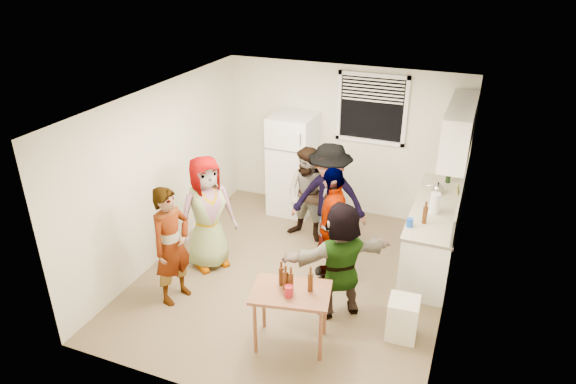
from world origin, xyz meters
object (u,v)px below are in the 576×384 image
at_px(serving_table, 291,342).
at_px(trash_bin, 403,318).
at_px(refrigerator, 293,164).
at_px(beer_bottle_counter, 424,223).
at_px(kettle, 437,193).
at_px(guest_back_right, 327,250).
at_px(guest_back_left, 308,238).
at_px(guest_grey, 211,264).
at_px(beer_bottle_table, 286,289).
at_px(blue_cup, 409,226).
at_px(guest_stripe, 178,297).
at_px(red_cup, 289,296).
at_px(wine_bottle, 447,182).
at_px(guest_black, 330,277).
at_px(guest_orange, 338,311).

bearing_deg(serving_table, trash_bin, 26.82).
xyz_separation_m(refrigerator, beer_bottle_counter, (2.35, -1.34, 0.05)).
distance_m(refrigerator, beer_bottle_counter, 2.70).
xyz_separation_m(kettle, trash_bin, (-0.05, -2.18, -0.65)).
height_order(kettle, guest_back_right, kettle).
xyz_separation_m(refrigerator, guest_back_left, (0.58, -0.82, -0.85)).
height_order(beer_bottle_counter, guest_grey, beer_bottle_counter).
xyz_separation_m(guest_grey, guest_back_left, (1.06, 1.20, 0.00)).
xyz_separation_m(beer_bottle_table, guest_grey, (-1.60, 1.08, -0.73)).
bearing_deg(kettle, blue_cup, -85.44).
distance_m(beer_bottle_counter, guest_grey, 3.05).
bearing_deg(guest_stripe, trash_bin, -69.61).
distance_m(red_cup, guest_back_right, 2.30).
height_order(kettle, beer_bottle_table, kettle).
height_order(wine_bottle, trash_bin, wine_bottle).
bearing_deg(kettle, wine_bottle, 92.24).
xyz_separation_m(guest_grey, guest_black, (1.70, 0.31, 0.00)).
distance_m(trash_bin, guest_back_right, 2.05).
height_order(wine_bottle, blue_cup, wine_bottle).
relative_size(trash_bin, serving_table, 0.59).
relative_size(beer_bottle_counter, red_cup, 1.86).
bearing_deg(refrigerator, guest_stripe, -99.91).
xyz_separation_m(serving_table, guest_back_left, (-0.61, 2.30, 0.00)).
distance_m(trash_bin, guest_grey, 2.89).
bearing_deg(guest_back_left, serving_table, -64.60).
relative_size(wine_bottle, guest_orange, 0.19).
relative_size(refrigerator, blue_cup, 14.85).
xyz_separation_m(guest_stripe, guest_back_right, (1.47, 1.83, 0.00)).
distance_m(guest_grey, guest_stripe, 0.85).
distance_m(beer_bottle_counter, guest_orange, 1.59).
xyz_separation_m(trash_bin, guest_back_left, (-1.77, 1.71, -0.25)).
xyz_separation_m(guest_stripe, guest_back_left, (1.08, 2.05, 0.00)).
bearing_deg(kettle, refrigerator, -173.33).
distance_m(guest_grey, guest_back_left, 1.60).
bearing_deg(guest_grey, refrigerator, 23.12).
relative_size(beer_bottle_counter, guest_stripe, 0.15).
xyz_separation_m(trash_bin, guest_black, (-1.13, 0.82, -0.25)).
height_order(blue_cup, guest_stripe, blue_cup).
bearing_deg(blue_cup, guest_back_right, 159.55).
xyz_separation_m(beer_bottle_counter, guest_orange, (-0.82, -1.02, -0.90)).
relative_size(guest_stripe, guest_black, 0.95).
xyz_separation_m(kettle, wine_bottle, (0.10, 0.44, -0.00)).
xyz_separation_m(blue_cup, guest_orange, (-0.66, -0.87, -0.90)).
height_order(refrigerator, guest_back_left, refrigerator).
distance_m(kettle, wine_bottle, 0.45).
height_order(guest_stripe, guest_black, guest_black).
bearing_deg(guest_grey, red_cup, -88.78).
bearing_deg(beer_bottle_table, refrigerator, 109.83).
xyz_separation_m(blue_cup, guest_stripe, (-2.69, -1.38, -0.90)).
bearing_deg(trash_bin, guest_stripe, -173.13).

